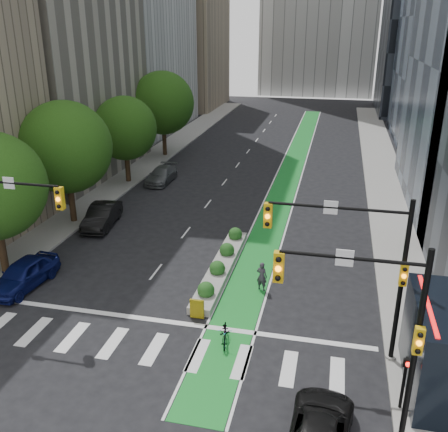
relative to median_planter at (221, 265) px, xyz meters
The scene contains 20 objects.
ground 7.15m from the median_planter, 99.68° to the right, with size 160.00×160.00×0.00m, color black.
sidewalk_left 22.18m from the median_planter, 125.89° to the left, with size 3.60×90.00×0.15m, color gray.
sidewalk_right 20.86m from the median_planter, 59.45° to the left, with size 3.60×90.00×0.15m, color gray.
bike_lane_paint 23.04m from the median_planter, 85.52° to the left, with size 2.20×70.00×0.01m, color #178028.
building_beige 30.84m from the median_planter, 141.34° to the left, with size 14.00×18.00×30.00m, color #B7AD99.
building_tan_far 63.92m from the median_planter, 109.78° to the left, with size 14.00×16.00×26.00m, color tan.
building_dark_end 65.23m from the median_planter, 72.86° to the left, with size 14.00×18.00×28.00m, color black.
tree_mid 14.16m from the median_planter, 157.87° to the left, with size 6.40×6.40×8.78m.
tree_midfar 19.84m from the median_planter, 129.19° to the left, with size 5.60×5.60×7.76m.
tree_far 28.29m from the median_planter, 116.05° to the left, with size 6.60×6.60×9.00m.
signal_right 10.89m from the median_planter, 41.32° to the right, with size 5.82×0.51×7.20m.
signal_far_right 14.22m from the median_planter, 54.91° to the right, with size 4.82×0.51×7.20m.
median_planter is the anchor object (origin of this frame).
ped_signal_post 13.29m from the median_planter, 46.58° to the right, with size 0.32×0.43×2.46m.
bicycle 7.03m from the median_planter, 75.47° to the right, with size 0.63×1.80×0.95m, color gray.
cyclist 3.19m from the median_planter, 33.17° to the right, with size 0.60×0.40×1.65m, color #352F39.
parked_car_left_near 10.98m from the median_planter, 156.97° to the right, with size 1.85×4.60×1.57m, color #0D1553.
parked_car_left_mid 10.94m from the median_planter, 154.21° to the left, with size 1.67×4.79×1.58m, color black.
parked_car_left_far 18.21m from the median_planter, 120.61° to the left, with size 1.91×4.71×1.37m, color #545758.
parked_car_right 13.38m from the median_planter, 62.28° to the right, with size 2.10×4.56×1.27m, color black.
Camera 1 is at (7.20, -18.41, 13.59)m, focal length 40.00 mm.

